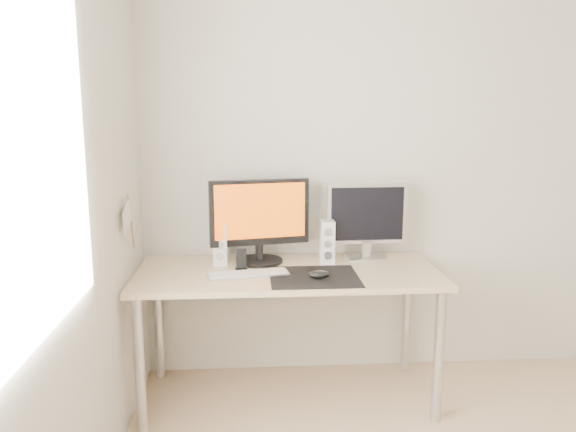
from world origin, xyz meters
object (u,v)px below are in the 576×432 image
second_monitor (366,218)px  keyboard (248,274)px  desk (288,284)px  mouse (319,274)px  speaker_right (327,242)px  speaker_left (220,243)px  main_monitor (260,218)px  phone_dock (241,264)px

second_monitor → keyboard: size_ratio=1.04×
desk → keyboard: (-0.21, -0.08, 0.09)m
mouse → speaker_right: speaker_right is taller
speaker_left → main_monitor: bearing=5.5°
main_monitor → speaker_left: bearing=-174.5°
speaker_left → phone_dock: size_ratio=1.99×
main_monitor → desk: bearing=-46.6°
mouse → keyboard: size_ratio=0.25×
second_monitor → speaker_left: size_ratio=1.89×
speaker_left → phone_dock: (0.12, -0.13, -0.08)m
mouse → keyboard: mouse is taller
keyboard → phone_dock: size_ratio=3.62×
mouse → main_monitor: bearing=132.2°
keyboard → desk: bearing=21.6°
desk → phone_dock: bearing=-179.6°
phone_dock → desk: bearing=0.4°
mouse → keyboard: bearing=166.7°
mouse → desk: mouse is taller
speaker_left → speaker_right: 0.59m
main_monitor → phone_dock: size_ratio=4.57×
second_monitor → phone_dock: 0.76m
speaker_right → keyboard: 0.49m
second_monitor → phone_dock: (-0.70, -0.19, -0.20)m
keyboard → phone_dock: (-0.04, 0.08, 0.03)m
main_monitor → speaker_left: main_monitor is taller
main_monitor → speaker_right: bearing=-4.8°
second_monitor → speaker_right: size_ratio=1.89×
desk → main_monitor: (-0.15, 0.15, 0.33)m
desk → second_monitor: (0.46, 0.19, 0.32)m
speaker_left → desk: bearing=-20.1°
main_monitor → second_monitor: 0.60m
second_monitor → keyboard: (-0.67, -0.28, -0.23)m
main_monitor → keyboard: main_monitor is taller
desk → second_monitor: size_ratio=3.55×
speaker_left → keyboard: size_ratio=0.55×
mouse → speaker_left: 0.60m
speaker_right → keyboard: bearing=-154.8°
speaker_left → keyboard: speaker_left is taller
desk → main_monitor: 0.39m
speaker_left → speaker_right: same height
desk → phone_dock: 0.27m
speaker_right → phone_dock: speaker_right is taller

